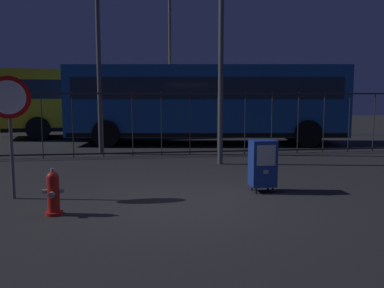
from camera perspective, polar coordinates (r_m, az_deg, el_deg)
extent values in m
plane|color=#262628|center=(7.24, -0.99, -8.24)|extent=(60.00, 60.00, 0.00)
cylinder|color=red|center=(6.91, -18.75, -9.14)|extent=(0.28, 0.28, 0.05)
cylinder|color=red|center=(6.83, -18.85, -6.72)|extent=(0.19, 0.19, 0.55)
sphere|color=red|center=(6.78, -18.94, -4.45)|extent=(0.19, 0.19, 0.19)
cylinder|color=gray|center=(6.76, -18.98, -3.46)|extent=(0.06, 0.06, 0.05)
cylinder|color=gray|center=(6.70, -19.07, -6.75)|extent=(0.09, 0.08, 0.09)
cylinder|color=gray|center=(6.85, -19.94, -6.26)|extent=(0.07, 0.07, 0.07)
cylinder|color=gray|center=(6.80, -17.78, -6.27)|extent=(0.07, 0.07, 0.07)
cylinder|color=black|center=(7.99, 8.96, -6.46)|extent=(0.04, 0.04, 0.12)
cylinder|color=black|center=(8.09, 11.25, -6.34)|extent=(0.04, 0.04, 0.12)
cylinder|color=black|center=(8.25, 8.38, -6.03)|extent=(0.04, 0.04, 0.12)
cylinder|color=black|center=(8.35, 10.60, -5.92)|extent=(0.04, 0.04, 0.12)
cube|color=navy|center=(8.07, 9.87, -2.65)|extent=(0.48, 0.40, 0.90)
cube|color=#B2B7BF|center=(7.85, 10.36, -1.59)|extent=(0.36, 0.01, 0.40)
cube|color=gray|center=(7.90, 10.32, -3.86)|extent=(0.10, 0.02, 0.08)
cylinder|color=#4C4F54|center=(8.03, -24.01, 0.64)|extent=(0.06, 0.06, 2.20)
cylinder|color=red|center=(7.98, -24.31, 5.98)|extent=(0.71, 0.31, 0.76)
cylinder|color=white|center=(7.96, -24.33, 5.98)|extent=(0.56, 0.23, 0.60)
cube|color=#2D2D33|center=(12.76, -4.33, 7.08)|extent=(18.00, 0.04, 0.05)
cube|color=#2D2D33|center=(12.89, -4.26, -1.18)|extent=(18.00, 0.04, 0.05)
cylinder|color=#2D2D33|center=(13.27, -24.09, 2.39)|extent=(0.03, 0.03, 2.00)
cylinder|color=#2D2D33|center=(13.05, -20.28, 2.49)|extent=(0.03, 0.03, 2.00)
cylinder|color=#2D2D33|center=(12.89, -16.37, 2.59)|extent=(0.03, 0.03, 2.00)
cylinder|color=#2D2D33|center=(12.80, -12.37, 2.68)|extent=(0.03, 0.03, 2.00)
cylinder|color=#2D2D33|center=(12.76, -8.33, 2.76)|extent=(0.03, 0.03, 2.00)
cylinder|color=#2D2D33|center=(12.79, -4.29, 2.82)|extent=(0.03, 0.03, 2.00)
cylinder|color=#2D2D33|center=(12.89, -0.30, 2.86)|extent=(0.03, 0.03, 2.00)
cylinder|color=#2D2D33|center=(13.04, 3.63, 2.90)|extent=(0.03, 0.03, 2.00)
cylinder|color=#2D2D33|center=(13.26, 7.44, 2.92)|extent=(0.03, 0.03, 2.00)
cylinder|color=#2D2D33|center=(13.53, 11.12, 2.92)|extent=(0.03, 0.03, 2.00)
cylinder|color=#2D2D33|center=(13.85, 14.64, 2.92)|extent=(0.03, 0.03, 2.00)
cylinder|color=#2D2D33|center=(14.23, 17.98, 2.90)|extent=(0.03, 0.03, 2.00)
cylinder|color=#2D2D33|center=(14.65, 21.15, 2.88)|extent=(0.03, 0.03, 2.00)
cylinder|color=#2D2D33|center=(15.11, 24.13, 2.85)|extent=(0.03, 0.03, 2.00)
cube|color=#19519E|center=(15.99, 1.97, 6.04)|extent=(10.75, 4.01, 2.65)
cube|color=#1E2838|center=(15.99, 1.98, 7.75)|extent=(10.13, 3.94, 0.80)
cube|color=black|center=(16.05, 1.95, 1.66)|extent=(10.55, 3.99, 0.16)
cylinder|color=black|center=(15.37, 15.93, 1.37)|extent=(1.03, 0.42, 1.00)
cylinder|color=black|center=(17.78, 13.76, 2.13)|extent=(1.03, 0.42, 1.00)
cylinder|color=black|center=(15.13, -11.95, 1.40)|extent=(1.03, 0.42, 1.00)
cylinder|color=black|center=(17.57, -10.25, 2.16)|extent=(1.03, 0.42, 1.00)
cube|color=gold|center=(19.56, -9.72, 6.08)|extent=(10.73, 3.83, 2.65)
cube|color=#1E2838|center=(19.56, -9.75, 7.47)|extent=(10.11, 3.77, 0.80)
cube|color=black|center=(19.61, -9.65, 2.49)|extent=(10.53, 3.82, 0.16)
cylinder|color=black|center=(19.13, 1.78, 2.63)|extent=(1.03, 0.41, 1.00)
cylinder|color=black|center=(21.52, -0.22, 3.09)|extent=(1.03, 0.41, 1.00)
cylinder|color=black|center=(18.32, -20.73, 2.02)|extent=(1.03, 0.41, 1.00)
cylinder|color=black|center=(20.81, -20.14, 2.56)|extent=(1.03, 0.41, 1.00)
cylinder|color=#4C4F54|center=(20.28, -3.12, 12.98)|extent=(0.14, 0.14, 8.15)
cylinder|color=#4C4F54|center=(13.49, -12.98, 12.82)|extent=(0.14, 0.14, 6.68)
cylinder|color=#4C4F54|center=(11.26, 4.10, 15.19)|extent=(0.14, 0.14, 7.06)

